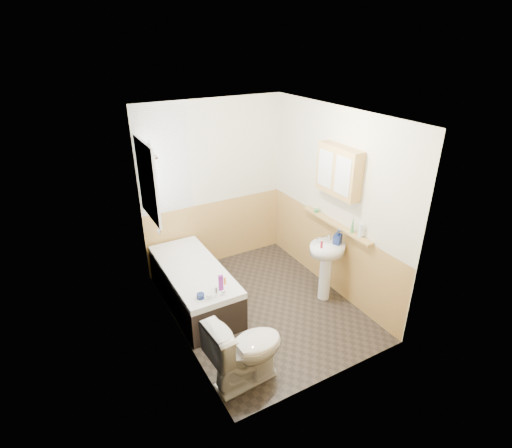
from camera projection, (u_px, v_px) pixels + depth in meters
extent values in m
plane|color=black|center=(262.00, 306.00, 5.30)|extent=(2.80, 2.80, 0.00)
plane|color=white|center=(263.00, 115.00, 4.22)|extent=(2.80, 2.80, 0.00)
cube|color=beige|center=(214.00, 186.00, 5.87)|extent=(2.20, 0.02, 2.50)
cube|color=beige|center=(339.00, 278.00, 3.65)|extent=(2.20, 0.02, 2.50)
cube|color=beige|center=(173.00, 243.00, 4.27)|extent=(0.02, 2.80, 2.50)
cube|color=beige|center=(335.00, 204.00, 5.25)|extent=(0.02, 2.80, 2.50)
cube|color=tan|center=(329.00, 253.00, 5.57)|extent=(0.01, 2.80, 1.00)
cube|color=tan|center=(331.00, 340.00, 4.00)|extent=(2.20, 0.01, 1.00)
cube|color=tan|center=(217.00, 232.00, 6.18)|extent=(2.20, 0.01, 1.00)
cube|color=white|center=(175.00, 242.00, 4.28)|extent=(0.01, 2.80, 2.50)
cube|color=white|center=(163.00, 160.00, 5.31)|extent=(0.75, 0.01, 1.50)
cube|color=white|center=(148.00, 181.00, 4.86)|extent=(0.03, 0.79, 0.99)
cube|color=white|center=(149.00, 181.00, 4.87)|extent=(0.01, 0.70, 0.90)
cube|color=white|center=(149.00, 181.00, 4.87)|extent=(0.01, 0.04, 0.90)
cube|color=black|center=(195.00, 288.00, 5.28)|extent=(0.70, 1.67, 0.46)
cube|color=white|center=(193.00, 270.00, 5.17)|extent=(0.70, 1.67, 0.08)
cube|color=white|center=(193.00, 271.00, 5.17)|extent=(0.56, 1.53, 0.04)
cylinder|color=silver|center=(216.00, 292.00, 4.54)|extent=(0.04, 0.04, 0.14)
sphere|color=silver|center=(209.00, 297.00, 4.52)|extent=(0.06, 0.06, 0.06)
sphere|color=silver|center=(223.00, 292.00, 4.59)|extent=(0.06, 0.06, 0.06)
cylinder|color=silver|center=(155.00, 190.00, 4.72)|extent=(0.02, 0.02, 1.19)
cylinder|color=silver|center=(159.00, 231.00, 4.96)|extent=(0.04, 0.04, 0.02)
cylinder|color=silver|center=(149.00, 144.00, 4.48)|extent=(0.04, 0.04, 0.02)
cylinder|color=silver|center=(155.00, 156.00, 4.57)|extent=(0.07, 0.08, 0.09)
imported|color=white|center=(246.00, 350.00, 4.02)|extent=(0.84, 0.51, 0.80)
cylinder|color=white|center=(325.00, 276.00, 5.34)|extent=(0.16, 0.16, 0.67)
ellipsoid|color=white|center=(328.00, 248.00, 5.15)|extent=(0.49, 0.39, 0.13)
cylinder|color=silver|center=(318.00, 240.00, 5.14)|extent=(0.03, 0.03, 0.08)
cylinder|color=silver|center=(329.00, 237.00, 5.22)|extent=(0.03, 0.03, 0.08)
cylinder|color=silver|center=(325.00, 237.00, 5.15)|extent=(0.02, 0.11, 0.09)
cube|color=tan|center=(336.00, 224.00, 5.22)|extent=(0.10, 1.30, 0.03)
cube|color=tan|center=(339.00, 171.00, 4.89)|extent=(0.16, 0.68, 0.61)
cube|color=silver|center=(343.00, 176.00, 4.73)|extent=(0.01, 0.26, 0.46)
cube|color=silver|center=(325.00, 169.00, 4.99)|extent=(0.01, 0.26, 0.46)
cylinder|color=silver|center=(361.00, 231.00, 4.82)|extent=(0.06, 0.06, 0.18)
cone|color=#388447|center=(353.00, 224.00, 4.92)|extent=(0.06, 0.06, 0.23)
cylinder|color=#388447|center=(316.00, 210.00, 5.53)|extent=(0.09, 0.09, 0.04)
imported|color=navy|center=(337.00, 241.00, 5.11)|extent=(0.16, 0.22, 0.09)
cylinder|color=maroon|center=(322.00, 245.00, 5.01)|extent=(0.04, 0.04, 0.09)
cube|color=purple|center=(221.00, 283.00, 4.66)|extent=(0.06, 0.05, 0.20)
cylinder|color=navy|center=(201.00, 296.00, 4.55)|extent=(0.11, 0.11, 0.06)
cylinder|color=orange|center=(225.00, 281.00, 4.79)|extent=(0.04, 0.04, 0.09)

